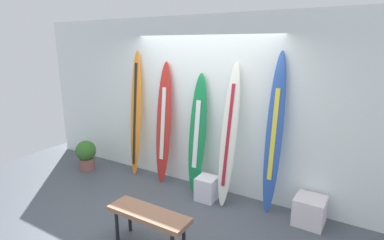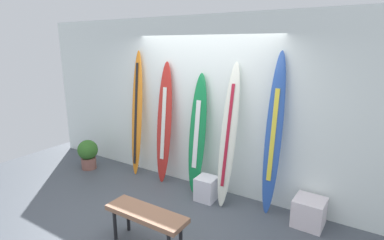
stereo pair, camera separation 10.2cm
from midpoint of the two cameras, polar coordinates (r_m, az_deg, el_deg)
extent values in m
cube|color=#484E57|center=(4.44, -6.61, -18.32)|extent=(8.00, 8.00, 0.04)
cube|color=white|center=(4.93, 2.15, 2.97)|extent=(7.20, 0.20, 2.80)
ellipsoid|color=orange|center=(5.51, -11.13, 1.02)|extent=(0.24, 0.32, 2.26)
cube|color=black|center=(5.48, -11.36, 0.99)|extent=(0.06, 0.21, 1.82)
cone|color=black|center=(5.74, -11.10, -8.16)|extent=(0.07, 0.08, 0.11)
ellipsoid|color=#B52721|center=(5.15, -5.97, -0.70)|extent=(0.30, 0.29, 2.09)
cube|color=silver|center=(5.13, -6.14, -0.73)|extent=(0.08, 0.15, 1.23)
cone|color=black|center=(5.38, -6.15, -9.71)|extent=(0.07, 0.08, 0.11)
ellipsoid|color=#147C3F|center=(4.79, 0.43, -2.72)|extent=(0.30, 0.33, 1.93)
cube|color=white|center=(4.76, 0.22, -2.77)|extent=(0.08, 0.16, 1.08)
cone|color=black|center=(5.03, 0.03, -11.61)|extent=(0.07, 0.08, 0.11)
ellipsoid|color=silver|center=(4.44, 6.38, -2.89)|extent=(0.25, 0.49, 2.12)
cube|color=#A8182D|center=(4.41, 6.21, -2.92)|extent=(0.05, 0.31, 1.48)
cone|color=black|center=(4.66, 5.37, -13.62)|extent=(0.07, 0.09, 0.11)
ellipsoid|color=#2D55AF|center=(4.30, 14.66, -2.74)|extent=(0.24, 0.30, 2.28)
cube|color=yellow|center=(4.27, 14.55, -2.80)|extent=(0.07, 0.15, 1.28)
cube|color=silver|center=(4.48, 20.80, -15.80)|extent=(0.40, 0.40, 0.38)
cube|color=white|center=(4.78, 2.20, -12.85)|extent=(0.31, 0.31, 0.37)
cylinder|color=#88554B|center=(6.23, -19.74, -7.84)|extent=(0.28, 0.28, 0.22)
sphere|color=#366D28|center=(6.14, -19.95, -5.48)|extent=(0.38, 0.38, 0.38)
cube|color=#8E6148|center=(3.72, -9.05, -17.26)|extent=(1.03, 0.33, 0.06)
cylinder|color=black|center=(4.02, -14.81, -18.86)|extent=(0.04, 0.04, 0.40)
cylinder|color=black|center=(4.15, -12.46, -17.52)|extent=(0.04, 0.04, 0.40)
cylinder|color=black|center=(3.71, -2.42, -21.40)|extent=(0.04, 0.04, 0.40)
camera|label=1|loc=(0.05, -90.62, -0.16)|focal=28.09mm
camera|label=2|loc=(0.05, 89.38, 0.16)|focal=28.09mm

